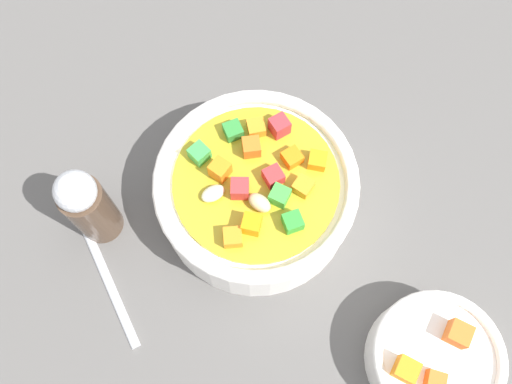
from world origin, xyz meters
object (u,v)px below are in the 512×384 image
at_px(soup_bowl_main, 256,191).
at_px(spoon, 136,348).
at_px(side_bowl_small, 434,359).
at_px(pepper_shaker, 88,208).

relative_size(soup_bowl_main, spoon, 0.81).
bearing_deg(spoon, side_bowl_small, 60.29).
xyz_separation_m(side_bowl_small, pepper_shaker, (0.14, 0.24, 0.03)).
bearing_deg(pepper_shaker, soup_bowl_main, -89.17).
xyz_separation_m(soup_bowl_main, pepper_shaker, (-0.00, 0.13, 0.02)).
relative_size(spoon, pepper_shaker, 2.09).
height_order(spoon, side_bowl_small, side_bowl_small).
bearing_deg(soup_bowl_main, pepper_shaker, 90.83).
bearing_deg(pepper_shaker, spoon, -168.11).
relative_size(spoon, side_bowl_small, 2.04).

